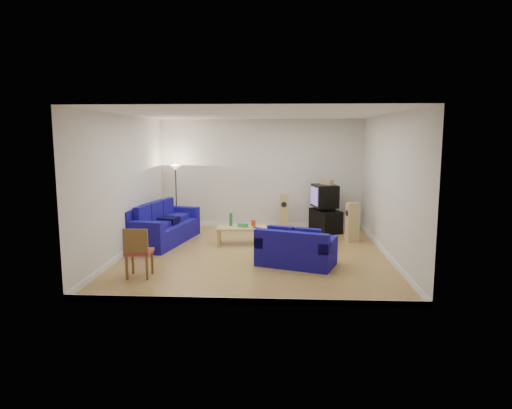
{
  "coord_description": "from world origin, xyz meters",
  "views": [
    {
      "loc": [
        0.57,
        -10.3,
        2.73
      ],
      "look_at": [
        0.0,
        0.4,
        1.1
      ],
      "focal_mm": 32.0,
      "sensor_mm": 36.0,
      "label": 1
    }
  ],
  "objects_px": {
    "sofa_three_seat": "(160,228)",
    "sofa_loveseat": "(295,252)",
    "television": "(324,196)",
    "coffee_table": "(242,229)",
    "tv_stand": "(325,221)"
  },
  "relations": [
    {
      "from": "sofa_three_seat",
      "to": "sofa_loveseat",
      "type": "relative_size",
      "value": 1.5
    },
    {
      "from": "sofa_three_seat",
      "to": "tv_stand",
      "type": "bearing_deg",
      "value": 120.51
    },
    {
      "from": "sofa_loveseat",
      "to": "sofa_three_seat",
      "type": "bearing_deg",
      "value": 169.53
    },
    {
      "from": "sofa_loveseat",
      "to": "coffee_table",
      "type": "xyz_separation_m",
      "value": [
        -1.29,
        1.83,
        0.1
      ]
    },
    {
      "from": "sofa_three_seat",
      "to": "coffee_table",
      "type": "distance_m",
      "value": 2.12
    },
    {
      "from": "coffee_table",
      "to": "television",
      "type": "height_order",
      "value": "television"
    },
    {
      "from": "sofa_three_seat",
      "to": "sofa_loveseat",
      "type": "xyz_separation_m",
      "value": [
        3.41,
        -1.97,
        -0.06
      ]
    },
    {
      "from": "sofa_three_seat",
      "to": "television",
      "type": "relative_size",
      "value": 2.89
    },
    {
      "from": "sofa_loveseat",
      "to": "television",
      "type": "height_order",
      "value": "television"
    },
    {
      "from": "coffee_table",
      "to": "tv_stand",
      "type": "bearing_deg",
      "value": 36.81
    },
    {
      "from": "sofa_loveseat",
      "to": "tv_stand",
      "type": "distance_m",
      "value": 3.66
    },
    {
      "from": "sofa_loveseat",
      "to": "television",
      "type": "xyz_separation_m",
      "value": [
        0.93,
        3.5,
        0.74
      ]
    },
    {
      "from": "sofa_three_seat",
      "to": "sofa_loveseat",
      "type": "bearing_deg",
      "value": 70.85
    },
    {
      "from": "sofa_three_seat",
      "to": "sofa_loveseat",
      "type": "distance_m",
      "value": 3.94
    },
    {
      "from": "sofa_three_seat",
      "to": "tv_stand",
      "type": "distance_m",
      "value": 4.65
    }
  ]
}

